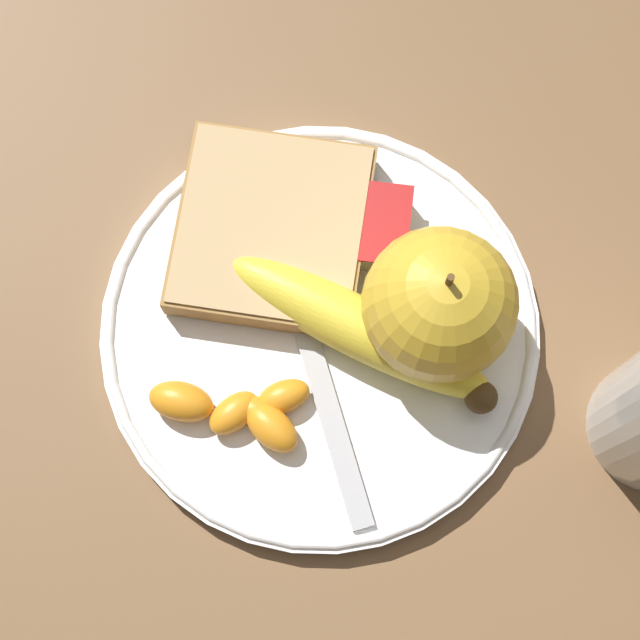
{
  "coord_description": "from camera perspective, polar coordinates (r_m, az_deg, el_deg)",
  "views": [
    {
      "loc": [
        -0.14,
        -0.02,
        0.57
      ],
      "look_at": [
        0.0,
        0.0,
        0.03
      ],
      "focal_mm": 60.0,
      "sensor_mm": 36.0,
      "label": 1
    }
  ],
  "objects": [
    {
      "name": "orange_segment_1",
      "position": [
        0.56,
        -2.59,
        -5.75
      ],
      "size": [
        0.03,
        0.04,
        0.02
      ],
      "color": "orange",
      "rests_on": "plate"
    },
    {
      "name": "ground_plane",
      "position": [
        0.59,
        0.0,
        -0.77
      ],
      "size": [
        3.0,
        3.0,
        0.0
      ],
      "primitive_type": "plane",
      "color": "brown"
    },
    {
      "name": "apple",
      "position": [
        0.54,
        6.39,
        0.82
      ],
      "size": [
        0.08,
        0.08,
        0.09
      ],
      "color": "gold",
      "rests_on": "plate"
    },
    {
      "name": "orange_segment_4",
      "position": [
        0.56,
        -7.42,
        -4.33
      ],
      "size": [
        0.02,
        0.04,
        0.02
      ],
      "color": "orange",
      "rests_on": "plate"
    },
    {
      "name": "orange_segment_0",
      "position": [
        0.56,
        -3.37,
        -4.93
      ],
      "size": [
        0.02,
        0.03,
        0.02
      ],
      "color": "orange",
      "rests_on": "plate"
    },
    {
      "name": "banana",
      "position": [
        0.56,
        2.12,
        -0.85
      ],
      "size": [
        0.09,
        0.16,
        0.03
      ],
      "color": "yellow",
      "rests_on": "plate"
    },
    {
      "name": "orange_segment_3",
      "position": [
        0.56,
        -1.94,
        -4.1
      ],
      "size": [
        0.03,
        0.03,
        0.02
      ],
      "color": "orange",
      "rests_on": "plate"
    },
    {
      "name": "plate",
      "position": [
        0.58,
        0.0,
        -0.59
      ],
      "size": [
        0.24,
        0.24,
        0.01
      ],
      "color": "white",
      "rests_on": "ground_plane"
    },
    {
      "name": "orange_segment_2",
      "position": [
        0.56,
        -4.62,
        -4.96
      ],
      "size": [
        0.03,
        0.03,
        0.02
      ],
      "color": "orange",
      "rests_on": "plate"
    },
    {
      "name": "jam_packet",
      "position": [
        0.58,
        2.93,
        4.92
      ],
      "size": [
        0.05,
        0.04,
        0.02
      ],
      "color": "silver",
      "rests_on": "plate"
    },
    {
      "name": "fork",
      "position": [
        0.57,
        -0.71,
        -0.89
      ],
      "size": [
        0.17,
        0.09,
        0.0
      ],
      "rotation": [
        0.0,
        0.0,
        12.97
      ],
      "color": "#B2B2B7",
      "rests_on": "plate"
    },
    {
      "name": "bread_slice",
      "position": [
        0.58,
        -2.59,
        4.82
      ],
      "size": [
        0.11,
        0.1,
        0.02
      ],
      "color": "olive",
      "rests_on": "plate"
    }
  ]
}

